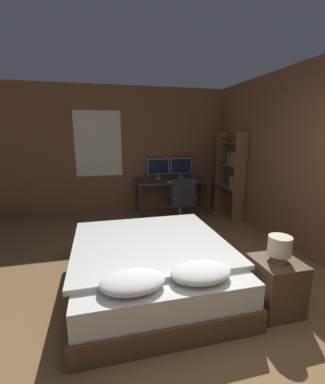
% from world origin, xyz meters
% --- Properties ---
extents(ground_plane, '(20.00, 20.00, 0.00)m').
position_xyz_m(ground_plane, '(0.00, 0.00, 0.00)').
color(ground_plane, brown).
extents(wall_back, '(12.00, 0.08, 2.70)m').
position_xyz_m(wall_back, '(-0.01, 4.24, 1.35)').
color(wall_back, brown).
rests_on(wall_back, ground_plane).
extents(wall_side_right, '(0.06, 12.00, 2.70)m').
position_xyz_m(wall_side_right, '(1.86, 1.50, 1.35)').
color(wall_side_right, brown).
rests_on(wall_side_right, ground_plane).
extents(bed, '(1.71, 1.93, 0.60)m').
position_xyz_m(bed, '(-0.44, 1.17, 0.26)').
color(bed, brown).
rests_on(bed, ground_plane).
extents(nightstand, '(0.42, 0.44, 0.53)m').
position_xyz_m(nightstand, '(0.67, 0.49, 0.27)').
color(nightstand, brown).
rests_on(nightstand, ground_plane).
extents(bedside_lamp, '(0.22, 0.22, 0.25)m').
position_xyz_m(bedside_lamp, '(0.67, 0.49, 0.68)').
color(bedside_lamp, gray).
rests_on(bedside_lamp, nightstand).
extents(desk, '(1.59, 0.68, 0.74)m').
position_xyz_m(desk, '(0.57, 3.83, 0.66)').
color(desk, '#38383D').
rests_on(desk, ground_plane).
extents(monitor_left, '(0.48, 0.16, 0.45)m').
position_xyz_m(monitor_left, '(0.30, 4.07, 0.99)').
color(monitor_left, '#B7B7BC').
rests_on(monitor_left, desk).
extents(monitor_right, '(0.48, 0.16, 0.45)m').
position_xyz_m(monitor_right, '(0.83, 4.07, 0.99)').
color(monitor_right, '#B7B7BC').
rests_on(monitor_right, desk).
extents(keyboard, '(0.34, 0.13, 0.02)m').
position_xyz_m(keyboard, '(0.57, 3.60, 0.74)').
color(keyboard, '#B7B7BC').
rests_on(keyboard, desk).
extents(computer_mouse, '(0.07, 0.05, 0.04)m').
position_xyz_m(computer_mouse, '(0.83, 3.60, 0.75)').
color(computer_mouse, '#B7B7BC').
rests_on(computer_mouse, desk).
extents(office_chair, '(0.52, 0.52, 0.93)m').
position_xyz_m(office_chair, '(0.51, 3.04, 0.39)').
color(office_chair, black).
rests_on(office_chair, ground_plane).
extents(bookshelf, '(0.26, 0.83, 1.75)m').
position_xyz_m(bookshelf, '(1.68, 3.29, 1.00)').
color(bookshelf, brown).
rests_on(bookshelf, ground_plane).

